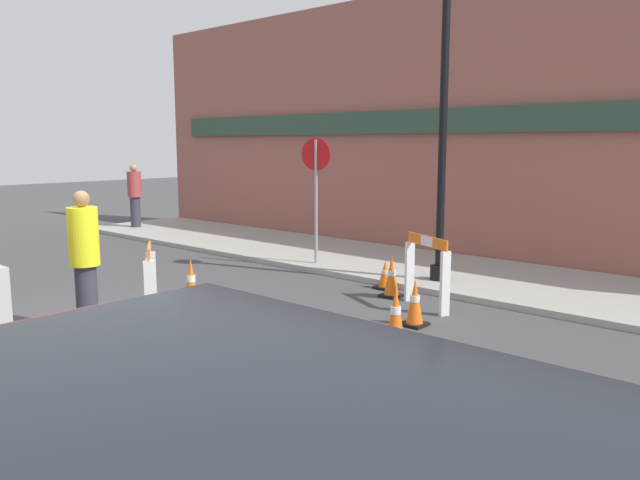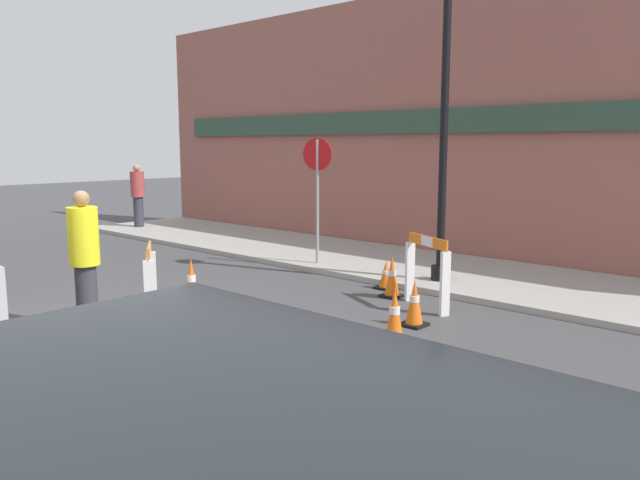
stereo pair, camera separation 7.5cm
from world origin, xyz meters
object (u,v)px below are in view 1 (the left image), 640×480
at_px(streetlamp_post, 444,80).
at_px(person_worker, 85,258).
at_px(stop_sign, 316,180).
at_px(person_pedestrian, 135,194).

distance_m(streetlamp_post, person_worker, 6.01).
xyz_separation_m(streetlamp_post, stop_sign, (-2.51, -0.27, -1.67)).
bearing_deg(person_worker, stop_sign, 39.14).
height_order(person_worker, person_pedestrian, person_pedestrian).
bearing_deg(person_pedestrian, person_worker, 174.11).
height_order(stop_sign, person_pedestrian, stop_sign).
distance_m(stop_sign, person_worker, 5.02).
height_order(stop_sign, person_worker, stop_sign).
distance_m(streetlamp_post, stop_sign, 3.02).
xyz_separation_m(person_worker, person_pedestrian, (-7.79, 5.50, 0.05)).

